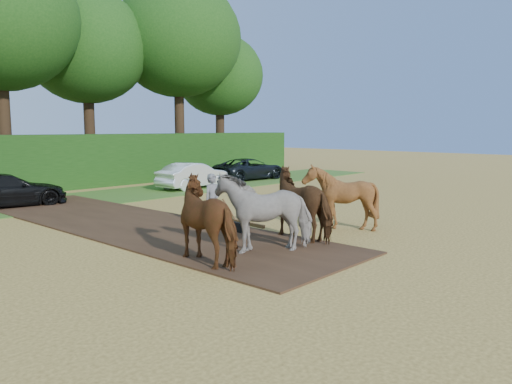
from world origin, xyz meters
TOP-DOWN VIEW (x-y plane):
  - ground at (0.00, 0.00)m, footprint 120.00×120.00m
  - earth_strip at (1.50, 7.00)m, footprint 4.50×17.00m
  - grass_verge at (0.00, 14.00)m, footprint 50.00×5.00m
  - plough_team at (2.85, 1.34)m, footprint 7.29×5.08m
  - parked_cars at (0.66, 14.22)m, footprint 35.57×3.25m

SIDE VIEW (x-z plane):
  - ground at x=0.00m, z-range 0.00..0.00m
  - grass_verge at x=0.00m, z-range 0.00..0.03m
  - earth_strip at x=1.50m, z-range 0.00..0.05m
  - parked_cars at x=0.66m, z-range -0.02..1.42m
  - plough_team at x=2.85m, z-range -0.01..2.16m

